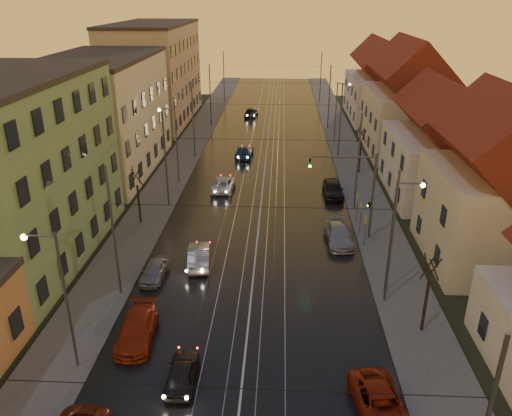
% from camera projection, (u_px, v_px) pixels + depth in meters
% --- Properties ---
extents(ground, '(160.00, 160.00, 0.00)m').
position_uv_depth(ground, '(240.00, 402.00, 24.29)').
color(ground, black).
rests_on(ground, ground).
extents(road, '(16.00, 120.00, 0.04)m').
position_uv_depth(road, '(266.00, 156.00, 60.95)').
color(road, black).
rests_on(road, ground).
extents(sidewalk_left, '(4.00, 120.00, 0.15)m').
position_uv_depth(sidewalk_left, '(185.00, 154.00, 61.39)').
color(sidewalk_left, '#4C4C4C').
rests_on(sidewalk_left, ground).
extents(sidewalk_right, '(4.00, 120.00, 0.15)m').
position_uv_depth(sidewalk_right, '(348.00, 156.00, 60.47)').
color(sidewalk_right, '#4C4C4C').
rests_on(sidewalk_right, ground).
extents(tram_rail_0, '(0.06, 120.00, 0.03)m').
position_uv_depth(tram_rail_0, '(248.00, 155.00, 61.04)').
color(tram_rail_0, gray).
rests_on(tram_rail_0, road).
extents(tram_rail_1, '(0.06, 120.00, 0.03)m').
position_uv_depth(tram_rail_1, '(260.00, 155.00, 60.97)').
color(tram_rail_1, gray).
rests_on(tram_rail_1, road).
extents(tram_rail_2, '(0.06, 120.00, 0.03)m').
position_uv_depth(tram_rail_2, '(272.00, 156.00, 60.90)').
color(tram_rail_2, gray).
rests_on(tram_rail_2, road).
extents(tram_rail_3, '(0.06, 120.00, 0.03)m').
position_uv_depth(tram_rail_3, '(284.00, 156.00, 60.84)').
color(tram_rail_3, gray).
rests_on(tram_rail_3, road).
extents(apartment_left_1, '(10.00, 18.00, 13.00)m').
position_uv_depth(apartment_left_1, '(9.00, 174.00, 35.35)').
color(apartment_left_1, '#5D8B58').
rests_on(apartment_left_1, ground).
extents(apartment_left_2, '(10.00, 20.00, 12.00)m').
position_uv_depth(apartment_left_2, '(103.00, 117.00, 53.89)').
color(apartment_left_2, beige).
rests_on(apartment_left_2, ground).
extents(apartment_left_3, '(10.00, 24.00, 14.00)m').
position_uv_depth(apartment_left_3, '(155.00, 74.00, 75.50)').
color(apartment_left_3, '#9D8B65').
rests_on(apartment_left_3, ground).
extents(house_right_1, '(8.67, 10.20, 10.80)m').
position_uv_depth(house_right_1, '(497.00, 192.00, 35.09)').
color(house_right_1, beige).
rests_on(house_right_1, ground).
extents(house_right_2, '(9.18, 12.24, 9.20)m').
position_uv_depth(house_right_2, '(441.00, 150.00, 47.33)').
color(house_right_2, beige).
rests_on(house_right_2, ground).
extents(house_right_3, '(9.18, 14.28, 11.50)m').
position_uv_depth(house_right_3, '(407.00, 105.00, 60.63)').
color(house_right_3, beige).
rests_on(house_right_3, ground).
extents(house_right_4, '(9.18, 16.32, 10.00)m').
position_uv_depth(house_right_4, '(380.00, 86.00, 77.43)').
color(house_right_4, beige).
rests_on(house_right_4, ground).
extents(catenary_pole_l_1, '(0.16, 0.16, 9.00)m').
position_uv_depth(catenary_pole_l_1, '(114.00, 233.00, 31.15)').
color(catenary_pole_l_1, '#595B60').
rests_on(catenary_pole_l_1, ground).
extents(catenary_pole_r_1, '(0.16, 0.16, 9.00)m').
position_uv_depth(catenary_pole_r_1, '(392.00, 240.00, 30.36)').
color(catenary_pole_r_1, '#595B60').
rests_on(catenary_pole_r_1, ground).
extents(catenary_pole_l_2, '(0.16, 0.16, 9.00)m').
position_uv_depth(catenary_pole_l_2, '(166.00, 160.00, 44.90)').
color(catenary_pole_l_2, '#595B60').
rests_on(catenary_pole_l_2, ground).
extents(catenary_pole_r_2, '(0.16, 0.16, 9.00)m').
position_uv_depth(catenary_pole_r_2, '(358.00, 163.00, 44.11)').
color(catenary_pole_r_2, '#595B60').
rests_on(catenary_pole_r_2, ground).
extents(catenary_pole_l_3, '(0.16, 0.16, 9.00)m').
position_uv_depth(catenary_pole_l_3, '(193.00, 121.00, 58.66)').
color(catenary_pole_l_3, '#595B60').
rests_on(catenary_pole_l_3, ground).
extents(catenary_pole_r_3, '(0.16, 0.16, 9.00)m').
position_uv_depth(catenary_pole_r_3, '(340.00, 122.00, 57.86)').
color(catenary_pole_r_3, '#595B60').
rests_on(catenary_pole_r_3, ground).
extents(catenary_pole_l_4, '(0.16, 0.16, 9.00)m').
position_uv_depth(catenary_pole_l_4, '(210.00, 96.00, 72.41)').
color(catenary_pole_l_4, '#595B60').
rests_on(catenary_pole_l_4, ground).
extents(catenary_pole_r_4, '(0.16, 0.16, 9.00)m').
position_uv_depth(catenary_pole_r_4, '(329.00, 98.00, 71.62)').
color(catenary_pole_r_4, '#595B60').
rests_on(catenary_pole_r_4, ground).
extents(catenary_pole_l_5, '(0.16, 0.16, 9.00)m').
position_uv_depth(catenary_pole_l_5, '(224.00, 77.00, 88.91)').
color(catenary_pole_l_5, '#595B60').
rests_on(catenary_pole_l_5, ground).
extents(catenary_pole_r_5, '(0.16, 0.16, 9.00)m').
position_uv_depth(catenary_pole_r_5, '(321.00, 78.00, 88.12)').
color(catenary_pole_r_5, '#595B60').
rests_on(catenary_pole_r_5, ground).
extents(street_lamp_0, '(1.75, 0.32, 8.00)m').
position_uv_depth(street_lamp_0, '(58.00, 289.00, 24.60)').
color(street_lamp_0, '#595B60').
rests_on(street_lamp_0, ground).
extents(street_lamp_1, '(1.75, 0.32, 8.00)m').
position_uv_depth(street_lamp_1, '(397.00, 227.00, 31.10)').
color(street_lamp_1, '#595B60').
rests_on(street_lamp_1, ground).
extents(street_lamp_2, '(1.75, 0.32, 8.00)m').
position_uv_depth(street_lamp_2, '(173.00, 138.00, 50.28)').
color(street_lamp_2, '#595B60').
rests_on(street_lamp_2, ground).
extents(street_lamp_3, '(1.75, 0.32, 8.00)m').
position_uv_depth(street_lamp_3, '(339.00, 107.00, 64.10)').
color(street_lamp_3, '#595B60').
rests_on(street_lamp_3, ground).
extents(traffic_light_mast, '(5.30, 0.32, 7.20)m').
position_uv_depth(traffic_light_mast, '(361.00, 186.00, 38.59)').
color(traffic_light_mast, '#595B60').
rests_on(traffic_light_mast, ground).
extents(bare_tree_0, '(1.09, 1.09, 5.11)m').
position_uv_depth(bare_tree_0, '(138.00, 197.00, 42.11)').
color(bare_tree_0, black).
rests_on(bare_tree_0, ground).
extents(bare_tree_1, '(1.09, 1.09, 5.11)m').
position_uv_depth(bare_tree_1, '(427.00, 296.00, 28.33)').
color(bare_tree_1, black).
rests_on(bare_tree_1, ground).
extents(bare_tree_2, '(1.09, 1.09, 5.11)m').
position_uv_depth(bare_tree_2, '(360.00, 152.00, 53.99)').
color(bare_tree_2, black).
rests_on(bare_tree_2, ground).
extents(driving_car_0, '(1.54, 3.65, 1.23)m').
position_uv_depth(driving_car_0, '(182.00, 372.00, 25.28)').
color(driving_car_0, black).
rests_on(driving_car_0, ground).
extents(driving_car_1, '(2.05, 4.49, 1.43)m').
position_uv_depth(driving_car_1, '(199.00, 256.00, 36.30)').
color(driving_car_1, '#95959A').
rests_on(driving_car_1, ground).
extents(driving_car_2, '(2.22, 4.62, 1.27)m').
position_uv_depth(driving_car_2, '(223.00, 184.00, 50.22)').
color(driving_car_2, silver).
rests_on(driving_car_2, ground).
extents(driving_car_3, '(2.17, 4.77, 1.36)m').
position_uv_depth(driving_car_3, '(244.00, 152.00, 60.30)').
color(driving_car_3, '#19294C').
rests_on(driving_car_3, ground).
extents(driving_car_4, '(2.32, 4.60, 1.50)m').
position_uv_depth(driving_car_4, '(251.00, 112.00, 80.04)').
color(driving_car_4, black).
rests_on(driving_car_4, ground).
extents(parked_left_2, '(2.19, 4.78, 1.36)m').
position_uv_depth(parked_left_2, '(137.00, 329.00, 28.41)').
color(parked_left_2, '#98270F').
rests_on(parked_left_2, ground).
extents(parked_left_3, '(1.61, 3.65, 1.22)m').
position_uv_depth(parked_left_3, '(154.00, 270.00, 34.59)').
color(parked_left_3, gray).
rests_on(parked_left_3, ground).
extents(parked_right_0, '(2.81, 4.97, 1.31)m').
position_uv_depth(parked_right_0, '(381.00, 406.00, 23.20)').
color(parked_right_0, maroon).
rests_on(parked_right_0, ground).
extents(parked_right_1, '(2.19, 4.84, 1.37)m').
position_uv_depth(parked_right_1, '(339.00, 235.00, 39.55)').
color(parked_right_1, '#9D9EA3').
rests_on(parked_right_1, ground).
extents(parked_right_2, '(1.91, 4.55, 1.54)m').
position_uv_depth(parked_right_2, '(333.00, 189.00, 48.56)').
color(parked_right_2, black).
rests_on(parked_right_2, ground).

